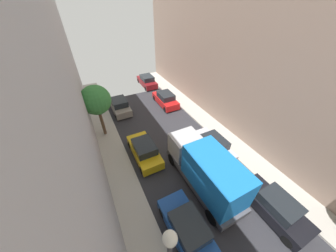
{
  "coord_description": "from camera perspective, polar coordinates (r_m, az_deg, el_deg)",
  "views": [
    {
      "loc": [
        -5.45,
        -5.18,
        10.94
      ],
      "look_at": [
        0.66,
        6.85,
        0.5
      ],
      "focal_mm": 18.25,
      "sensor_mm": 36.0,
      "label": 1
    }
  ],
  "objects": [
    {
      "name": "sidewalk_right",
      "position": [
        15.94,
        26.39,
        -10.37
      ],
      "size": [
        2.0,
        44.0,
        0.15
      ],
      "primitive_type": "cube",
      "color": "#B7B2A8",
      "rests_on": "ground"
    },
    {
      "name": "parked_car_right_2",
      "position": [
        15.13,
        14.69,
        -6.32
      ],
      "size": [
        1.78,
        4.2,
        1.57
      ],
      "color": "silver",
      "rests_on": "ground"
    },
    {
      "name": "ground",
      "position": [
        13.28,
        11.55,
        -18.97
      ],
      "size": [
        32.0,
        32.0,
        0.0
      ],
      "primitive_type": "plane",
      "color": "#2D2D33"
    },
    {
      "name": "parked_car_right_3",
      "position": [
        21.22,
        -0.84,
        8.93
      ],
      "size": [
        1.78,
        4.2,
        1.57
      ],
      "color": "red",
      "rests_on": "ground"
    },
    {
      "name": "potted_plant_0",
      "position": [
        23.08,
        -24.98,
        7.66
      ],
      "size": [
        0.78,
        0.78,
        0.98
      ],
      "color": "brown",
      "rests_on": "sidewalk_left"
    },
    {
      "name": "sidewalk_left",
      "position": [
        12.05,
        -10.52,
        -27.93
      ],
      "size": [
        2.0,
        44.0,
        0.15
      ],
      "primitive_type": "cube",
      "color": "#B7B2A8",
      "rests_on": "ground"
    },
    {
      "name": "delivery_truck",
      "position": [
        11.86,
        12.53,
        -14.05
      ],
      "size": [
        2.26,
        6.6,
        3.38
      ],
      "color": "#4C4C51",
      "rests_on": "ground"
    },
    {
      "name": "parked_car_right_1",
      "position": [
        13.18,
        32.11,
        -21.84
      ],
      "size": [
        1.78,
        4.2,
        1.57
      ],
      "color": "black",
      "rests_on": "ground"
    },
    {
      "name": "parked_car_left_4",
      "position": [
        20.68,
        -15.81,
        6.58
      ],
      "size": [
        1.78,
        4.2,
        1.57
      ],
      "color": "gray",
      "rests_on": "ground"
    },
    {
      "name": "parked_car_right_4",
      "position": [
        26.38,
        -7.01,
        14.66
      ],
      "size": [
        1.78,
        4.2,
        1.57
      ],
      "color": "maroon",
      "rests_on": "ground"
    },
    {
      "name": "parked_car_left_3",
      "position": [
        14.38,
        -7.89,
        -8.06
      ],
      "size": [
        1.78,
        4.2,
        1.57
      ],
      "color": "gold",
      "rests_on": "ground"
    },
    {
      "name": "parked_car_left_2",
      "position": [
        11.01,
        6.56,
        -30.96
      ],
      "size": [
        1.78,
        4.2,
        1.57
      ],
      "color": "#194799",
      "rests_on": "ground"
    },
    {
      "name": "street_tree_0",
      "position": [
        15.86,
        -22.97,
        7.91
      ],
      "size": [
        2.55,
        2.55,
        4.97
      ],
      "color": "brown",
      "rests_on": "sidewalk_left"
    }
  ]
}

